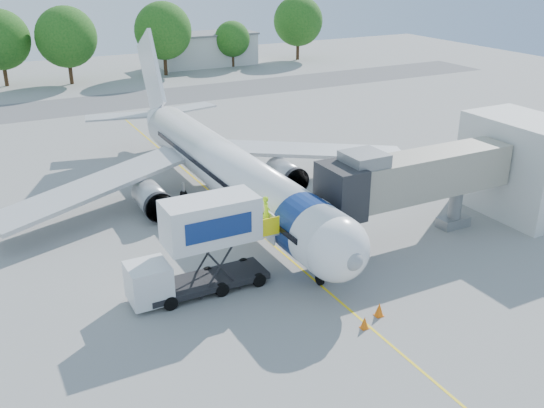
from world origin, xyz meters
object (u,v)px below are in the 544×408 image
jet_bridge (407,179)px  catering_hiloader (200,247)px  aircraft (224,168)px  ground_tug (374,332)px

jet_bridge → catering_hiloader: (-14.25, -0.00, -1.58)m
jet_bridge → catering_hiloader: 14.34m
aircraft → catering_hiloader: 12.76m
aircraft → ground_tug: (-0.78, -19.81, -2.17)m
aircraft → jet_bridge: (7.99, -11.12, 1.39)m
aircraft → ground_tug: 19.94m
aircraft → catering_hiloader: size_ratio=4.42×
jet_bridge → ground_tug: size_ratio=3.48×
jet_bridge → catering_hiloader: jet_bridge is taller
ground_tug → aircraft: bearing=76.0°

